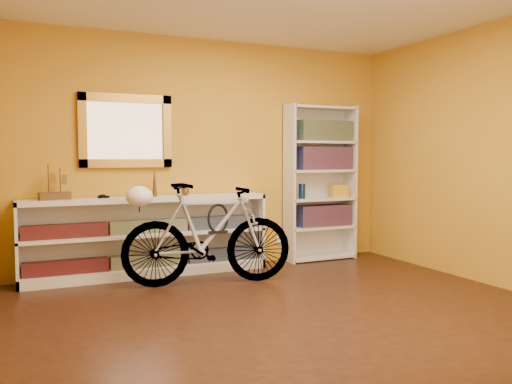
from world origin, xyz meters
name	(u,v)px	position (x,y,z in m)	size (l,w,h in m)	color
floor	(291,313)	(0.00, 0.00, -0.01)	(4.50, 4.00, 0.01)	black
back_wall	(209,154)	(0.00, 2.00, 1.30)	(4.50, 0.01, 2.60)	#C0851C
right_wall	(495,154)	(2.25, 0.00, 1.30)	(0.01, 4.00, 2.60)	#C0851C
gilt_mirror	(126,131)	(-0.95, 1.97, 1.55)	(0.98, 0.06, 0.78)	brown
wall_socket	(280,240)	(0.90, 1.99, 0.25)	(0.09, 0.01, 0.09)	silver
console_unit	(148,236)	(-0.76, 1.81, 0.42)	(2.60, 0.35, 0.85)	silver
cd_row_lower	(149,260)	(-0.76, 1.79, 0.17)	(2.50, 0.13, 0.14)	black
cd_row_upper	(149,226)	(-0.76, 1.79, 0.54)	(2.50, 0.13, 0.14)	navy
model_ship	(54,182)	(-1.69, 1.81, 1.03)	(0.30, 0.11, 0.36)	#442B13
toy_car	(104,198)	(-1.22, 1.81, 0.85)	(0.00, 0.00, 0.00)	black
bronze_ornament	(154,181)	(-0.69, 1.81, 1.01)	(0.06, 0.06, 0.33)	#4F391B
decorative_orb	(185,191)	(-0.35, 1.81, 0.90)	(0.09, 0.09, 0.09)	#4F391B
bookcase	(320,183)	(1.38, 1.84, 0.95)	(0.90, 0.30, 1.90)	silver
book_row_a	(323,215)	(1.43, 1.84, 0.55)	(0.70, 0.22, 0.26)	maroon
book_row_b	(324,158)	(1.43, 1.84, 1.25)	(0.70, 0.22, 0.28)	maroon
book_row_c	(324,131)	(1.43, 1.84, 1.59)	(0.70, 0.22, 0.25)	#184757
travel_mug	(302,191)	(1.12, 1.82, 0.86)	(0.08, 0.08, 0.18)	navy
red_tin	(305,134)	(1.18, 1.87, 1.55)	(0.13, 0.13, 0.17)	maroon
yellow_bag	(339,191)	(1.63, 1.80, 0.84)	(0.20, 0.14, 0.16)	gold
bicycle	(208,234)	(-0.30, 1.19, 0.51)	(1.73, 0.45, 1.02)	silver
helmet	(139,196)	(-0.96, 1.30, 0.90)	(0.26, 0.25, 0.20)	white
u_lock	(218,218)	(-0.20, 1.17, 0.66)	(0.22, 0.22, 0.02)	black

